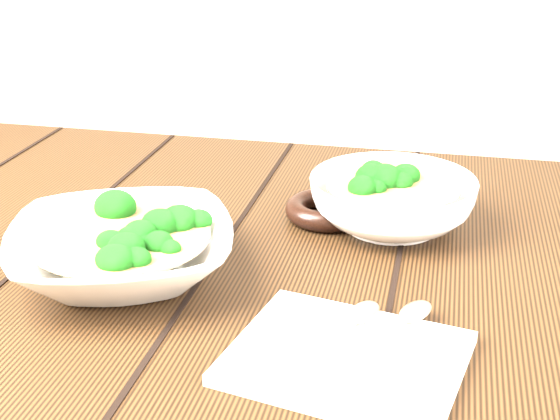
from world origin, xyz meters
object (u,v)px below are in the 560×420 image
Objects in this scene: soup_bowl_back at (392,201)px; napkin at (346,358)px; soup_bowl_front at (122,249)px; table at (240,341)px; trivet at (327,210)px.

soup_bowl_back reaches higher than napkin.
soup_bowl_front reaches higher than napkin.
table is 0.19m from trivet.
soup_bowl_back is 0.08m from trivet.
soup_bowl_back is (0.27, 0.19, 0.00)m from soup_bowl_front.
napkin is at bearing -92.26° from soup_bowl_back.
soup_bowl_front is 2.92× the size of trivet.
soup_bowl_front is 1.55× the size of napkin.
soup_bowl_front is 0.27m from trivet.
trivet is at bearing 113.67° from napkin.
soup_bowl_front is (-0.10, -0.08, 0.15)m from table.
soup_bowl_front is at bearing -133.38° from trivet.
trivet is (0.08, 0.11, 0.13)m from table.
soup_bowl_back is at bearing 99.00° from napkin.
napkin reaches higher than table.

